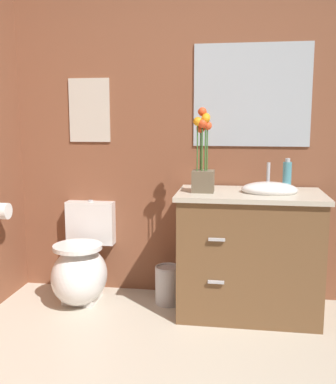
{
  "coord_description": "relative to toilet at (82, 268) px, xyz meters",
  "views": [
    {
      "loc": [
        0.21,
        -1.49,
        1.28
      ],
      "look_at": [
        -0.23,
        1.39,
        0.82
      ],
      "focal_mm": 42.26,
      "sensor_mm": 36.0,
      "label": 1
    }
  ],
  "objects": [
    {
      "name": "wall_back",
      "position": [
        1.06,
        0.3,
        1.01
      ],
      "size": [
        4.39,
        0.05,
        2.5
      ],
      "primitive_type": "cube",
      "color": "brown",
      "rests_on": "ground_plane"
    },
    {
      "name": "toilet",
      "position": [
        0.0,
        0.0,
        0.0
      ],
      "size": [
        0.38,
        0.59,
        0.69
      ],
      "color": "white",
      "rests_on": "ground_plane"
    },
    {
      "name": "vanity_cabinet",
      "position": [
        1.17,
        -0.03,
        0.18
      ],
      "size": [
        0.94,
        0.56,
        1.0
      ],
      "color": "brown",
      "rests_on": "ground_plane"
    },
    {
      "name": "flower_vase",
      "position": [
        0.86,
        -0.06,
        0.77
      ],
      "size": [
        0.14,
        0.14,
        0.54
      ],
      "color": "brown",
      "rests_on": "vanity_cabinet"
    },
    {
      "name": "soap_bottle",
      "position": [
        1.4,
        0.07,
        0.68
      ],
      "size": [
        0.06,
        0.06,
        0.22
      ],
      "color": "teal",
      "rests_on": "vanity_cabinet"
    },
    {
      "name": "trash_bin",
      "position": [
        0.62,
        0.04,
        -0.11
      ],
      "size": [
        0.18,
        0.18,
        0.27
      ],
      "color": "#B7B7BC",
      "rests_on": "ground_plane"
    },
    {
      "name": "wall_poster",
      "position": [
        0.0,
        0.27,
        1.11
      ],
      "size": [
        0.3,
        0.01,
        0.46
      ],
      "primitive_type": "cube",
      "color": "beige"
    },
    {
      "name": "wall_mirror",
      "position": [
        1.17,
        0.27,
        1.21
      ],
      "size": [
        0.8,
        0.01,
        0.7
      ],
      "primitive_type": "cube",
      "color": "#B2BCC6"
    },
    {
      "name": "toilet_paper_roll",
      "position": [
        -0.48,
        -0.2,
        0.44
      ],
      "size": [
        0.11,
        0.11,
        0.11
      ],
      "primitive_type": "cylinder",
      "rotation": [
        0.0,
        1.57,
        0.0
      ],
      "color": "white"
    }
  ]
}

